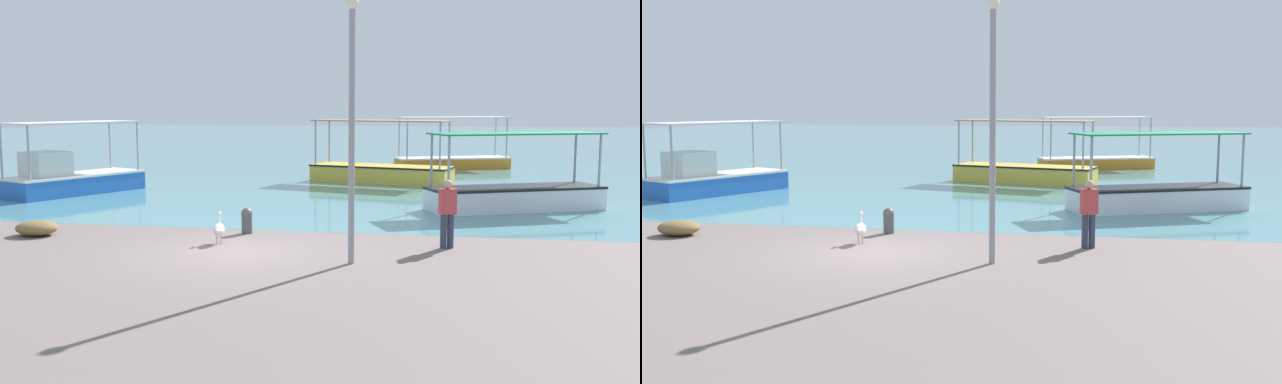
{
  "view_description": "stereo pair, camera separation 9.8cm",
  "coord_description": "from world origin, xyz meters",
  "views": [
    {
      "loc": [
        5.02,
        -16.1,
        3.56
      ],
      "look_at": [
        1.35,
        4.12,
        0.98
      ],
      "focal_mm": 40.0,
      "sensor_mm": 36.0,
      "label": 1
    },
    {
      "loc": [
        5.12,
        -16.09,
        3.56
      ],
      "look_at": [
        1.35,
        4.12,
        0.98
      ],
      "focal_mm": 40.0,
      "sensor_mm": 36.0,
      "label": 2
    }
  ],
  "objects": [
    {
      "name": "fishing_boat_center",
      "position": [
        2.05,
        15.63,
        0.56
      ],
      "size": [
        6.55,
        3.3,
        2.78
      ],
      "color": "gold",
      "rests_on": "harbor_water"
    },
    {
      "name": "fishing_boat_near_right",
      "position": [
        -9.59,
        9.44,
        0.67
      ],
      "size": [
        4.15,
        5.86,
        2.81
      ],
      "color": "blue",
      "rests_on": "harbor_water"
    },
    {
      "name": "fishing_boat_outer",
      "position": [
        7.2,
        8.16,
        0.56
      ],
      "size": [
        6.08,
        3.94,
        2.57
      ],
      "color": "white",
      "rests_on": "harbor_water"
    },
    {
      "name": "lamp_post",
      "position": [
        2.93,
        -0.69,
        3.26
      ],
      "size": [
        0.28,
        0.28,
        5.8
      ],
      "color": "gray",
      "rests_on": "ground"
    },
    {
      "name": "ground",
      "position": [
        0.0,
        0.0,
        0.0
      ],
      "size": [
        120.0,
        120.0,
        0.0
      ],
      "primitive_type": "plane",
      "color": "slate"
    },
    {
      "name": "fisherman_standing",
      "position": [
        5.02,
        1.4,
        0.91
      ],
      "size": [
        0.45,
        0.34,
        1.69
      ],
      "color": "#2F364B",
      "rests_on": "ground"
    },
    {
      "name": "fishing_boat_far_right",
      "position": [
        5.21,
        23.12,
        0.52
      ],
      "size": [
        6.34,
        3.84,
        2.79
      ],
      "color": "orange",
      "rests_on": "harbor_water"
    },
    {
      "name": "harbor_water",
      "position": [
        0.0,
        48.0,
        0.0
      ],
      "size": [
        110.0,
        90.0,
        0.0
      ],
      "primitive_type": "cube",
      "color": "teal",
      "rests_on": "ground"
    },
    {
      "name": "net_pile",
      "position": [
        -5.87,
        1.14,
        0.21
      ],
      "size": [
        1.13,
        0.96,
        0.41
      ],
      "primitive_type": "ellipsoid",
      "color": "brown",
      "rests_on": "ground"
    },
    {
      "name": "mooring_bollard",
      "position": [
        -0.38,
        2.45,
        0.37
      ],
      "size": [
        0.31,
        0.31,
        0.7
      ],
      "color": "#47474C",
      "rests_on": "ground"
    },
    {
      "name": "pelican",
      "position": [
        -0.68,
        0.94,
        0.38
      ],
      "size": [
        0.37,
        0.8,
        0.8
      ],
      "color": "#E0997A",
      "rests_on": "ground"
    }
  ]
}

